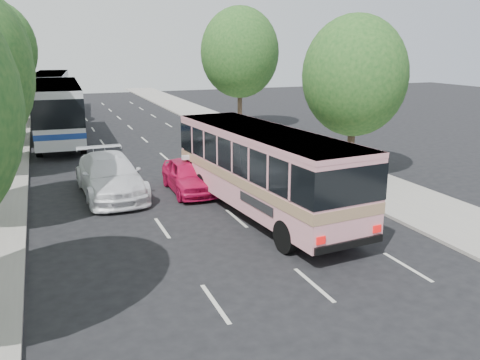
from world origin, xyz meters
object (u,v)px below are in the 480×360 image
pink_bus (263,163)px  tour_coach_rear (51,90)px  pink_taxi (189,176)px  tour_coach_front (58,107)px  white_pickup (110,176)px

pink_bus → tour_coach_rear: bearing=95.3°
pink_taxi → tour_coach_front: tour_coach_front is taller
pink_bus → tour_coach_rear: (-6.60, 34.66, 0.26)m
pink_bus → white_pickup: pink_bus is taller
white_pickup → tour_coach_front: tour_coach_front is taller
tour_coach_front → tour_coach_rear: 15.33m
pink_bus → tour_coach_rear: size_ratio=0.81×
tour_coach_front → pink_bus: bearing=-69.1°
pink_bus → white_pickup: (-5.14, 4.98, -1.20)m
pink_bus → tour_coach_rear: tour_coach_rear is taller
white_pickup → tour_coach_rear: (-1.46, 29.68, 1.46)m
pink_taxi → tour_coach_rear: bearing=99.9°
white_pickup → tour_coach_front: 14.50m
pink_bus → white_pickup: 7.26m
pink_bus → pink_taxi: size_ratio=2.43×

